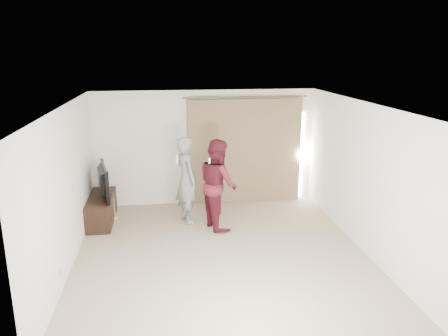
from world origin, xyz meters
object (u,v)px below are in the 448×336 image
at_px(tv, 99,181).
at_px(person_woman, 218,184).
at_px(person_man, 186,180).
at_px(tv_console, 101,209).

xyz_separation_m(tv, person_woman, (2.36, -0.58, 0.02)).
xyz_separation_m(person_man, person_woman, (0.60, -0.36, 0.00)).
bearing_deg(tv, person_man, -109.01).
distance_m(tv_console, tv, 0.60).
bearing_deg(person_man, person_woman, -31.03).
xyz_separation_m(tv_console, tv, (0.00, 0.00, 0.60)).
relative_size(tv, person_woman, 0.64).
bearing_deg(tv, person_woman, -115.70).
height_order(tv_console, person_man, person_man).
xyz_separation_m(tv_console, person_woman, (2.36, -0.58, 0.63)).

